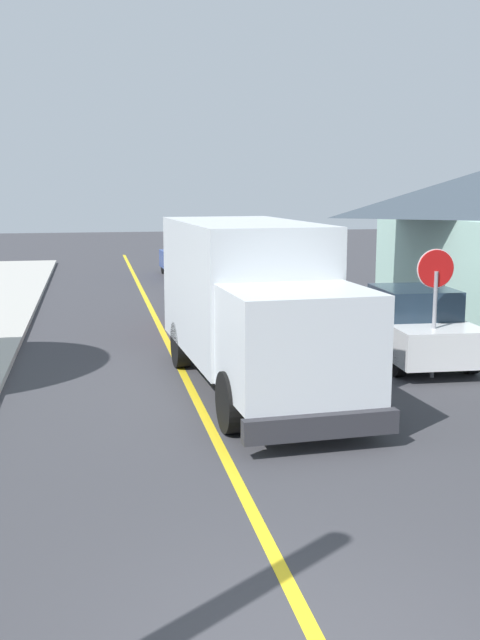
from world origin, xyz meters
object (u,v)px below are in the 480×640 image
(box_truck, at_px, (252,298))
(parked_van_across, at_px, (411,326))
(stop_sign, at_px, (435,288))
(parked_car_near, at_px, (225,302))
(parked_car_mid, at_px, (212,277))
(parked_car_far, at_px, (187,258))

(box_truck, bearing_deg, parked_van_across, 21.36)
(parked_van_across, relative_size, stop_sign, 1.69)
(parked_car_near, distance_m, parked_van_across, 5.51)
(parked_car_near, distance_m, parked_car_mid, 5.73)
(parked_car_far, xyz_separation_m, stop_sign, (2.76, -18.37, 1.06))
(box_truck, relative_size, parked_car_far, 1.63)
(parked_car_far, relative_size, parked_van_across, 1.00)
(box_truck, distance_m, parked_car_mid, 11.60)
(box_truck, distance_m, parked_car_far, 18.45)
(box_truck, height_order, parked_van_across, box_truck)
(stop_sign, bearing_deg, parked_car_far, 98.55)
(parked_car_mid, height_order, stop_sign, stop_sign)
(box_truck, xyz_separation_m, parked_car_near, (0.49, 5.81, -0.97))
(box_truck, distance_m, parked_van_across, 4.41)
(parked_van_across, bearing_deg, parked_car_mid, 106.56)
(box_truck, relative_size, parked_car_near, 1.63)
(stop_sign, bearing_deg, box_truck, -179.58)
(parked_van_across, xyz_separation_m, stop_sign, (-0.21, -1.54, 1.06))
(parked_car_far, height_order, parked_van_across, same)
(parked_car_mid, distance_m, stop_sign, 11.86)
(parked_car_mid, height_order, parked_car_far, same)
(parked_van_across, bearing_deg, stop_sign, -97.73)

